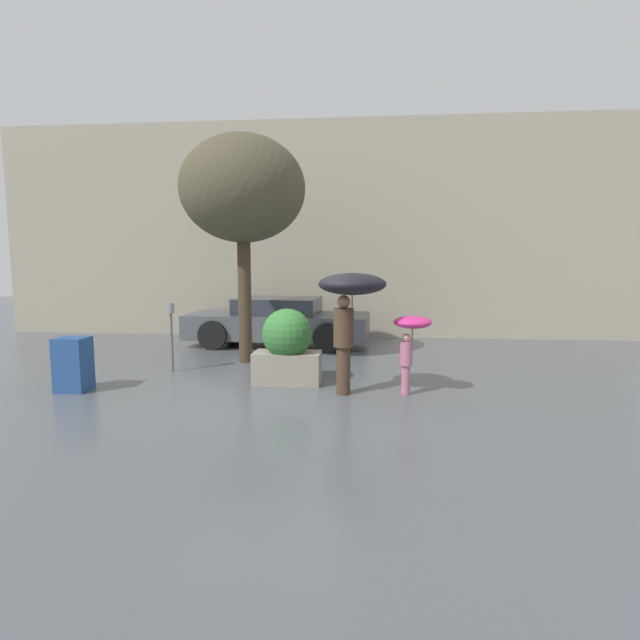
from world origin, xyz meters
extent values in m
plane|color=#51565B|center=(0.00, 0.00, 0.00)|extent=(40.00, 40.00, 0.00)
cube|color=#9E937F|center=(0.00, 6.50, 3.00)|extent=(18.00, 0.30, 6.00)
cube|color=gray|center=(0.25, 0.89, 0.28)|extent=(1.18, 0.60, 0.56)
sphere|color=#337033|center=(0.25, 0.89, 0.89)|extent=(0.88, 0.88, 0.88)
cylinder|color=#473323|center=(1.27, 0.27, 0.39)|extent=(0.23, 0.23, 0.78)
cylinder|color=#473323|center=(1.27, 0.27, 1.09)|extent=(0.33, 0.33, 0.62)
sphere|color=#997056|center=(1.27, 0.27, 1.51)|extent=(0.21, 0.21, 0.21)
cylinder|color=#4C4C51|center=(1.41, 0.21, 1.46)|extent=(0.02, 0.02, 0.67)
ellipsoid|color=black|center=(1.41, 0.21, 1.80)|extent=(1.07, 1.07, 0.34)
cylinder|color=#B76684|center=(2.28, 0.33, 0.24)|extent=(0.14, 0.14, 0.49)
cylinder|color=#B76684|center=(2.28, 0.33, 0.68)|extent=(0.20, 0.20, 0.39)
sphere|color=tan|center=(2.28, 0.33, 0.94)|extent=(0.13, 0.13, 0.13)
cylinder|color=#4C4C51|center=(2.37, 0.33, 0.94)|extent=(0.02, 0.02, 0.49)
ellipsoid|color=#E02D84|center=(2.37, 0.33, 1.19)|extent=(0.61, 0.61, 0.19)
cube|color=#4C5156|center=(-0.63, 4.83, 0.50)|extent=(4.66, 2.05, 0.61)
cube|color=#2D333D|center=(-0.63, 4.83, 1.01)|extent=(2.14, 1.64, 0.41)
cylinder|color=black|center=(-2.09, 4.01, 0.36)|extent=(0.73, 0.26, 0.71)
cylinder|color=black|center=(-1.99, 5.81, 0.36)|extent=(0.73, 0.26, 0.71)
cylinder|color=black|center=(0.74, 3.85, 0.36)|extent=(0.73, 0.26, 0.71)
cylinder|color=black|center=(0.83, 5.65, 0.36)|extent=(0.73, 0.26, 0.71)
cylinder|color=#423323|center=(-0.94, 2.65, 1.46)|extent=(0.28, 0.28, 2.92)
ellipsoid|color=#4C4733|center=(-0.94, 2.65, 3.63)|extent=(2.59, 2.59, 2.20)
cylinder|color=#595B60|center=(-2.14, 1.60, 0.57)|extent=(0.05, 0.05, 1.15)
cylinder|color=gray|center=(-2.14, 1.60, 1.25)|extent=(0.14, 0.14, 0.20)
cube|color=navy|center=(-3.21, 0.04, 0.45)|extent=(0.50, 0.44, 0.90)
camera|label=1|loc=(1.66, -7.66, 2.18)|focal=28.00mm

